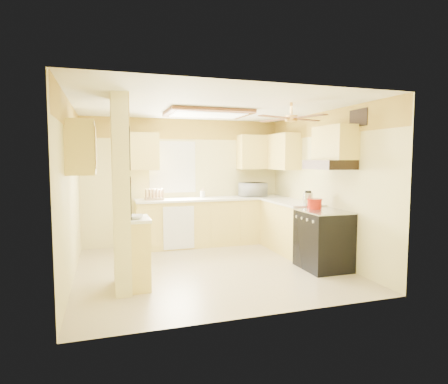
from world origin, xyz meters
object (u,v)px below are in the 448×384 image
object	(u,v)px
bowl	(135,217)
microwave	(253,190)
kettle	(308,198)
dutch_oven	(314,204)
stove	(323,240)

from	to	relation	value
bowl	microwave	bearing A→B (deg)	41.85
kettle	dutch_oven	bearing A→B (deg)	-96.62
kettle	bowl	bearing A→B (deg)	-168.16
bowl	dutch_oven	distance (m)	2.84
stove	microwave	size ratio (longest dim) A/B	1.80
dutch_oven	kettle	bearing A→B (deg)	83.38
microwave	bowl	distance (m)	3.41
dutch_oven	kettle	size ratio (longest dim) A/B	1.00
dutch_oven	microwave	bearing A→B (deg)	98.16
bowl	kettle	distance (m)	2.91
stove	kettle	size ratio (longest dim) A/B	3.75
bowl	kettle	xyz separation A→B (m)	(2.85, 0.60, 0.09)
microwave	dutch_oven	bearing A→B (deg)	94.69
microwave	dutch_oven	size ratio (longest dim) A/B	2.09
stove	dutch_oven	size ratio (longest dim) A/B	3.76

